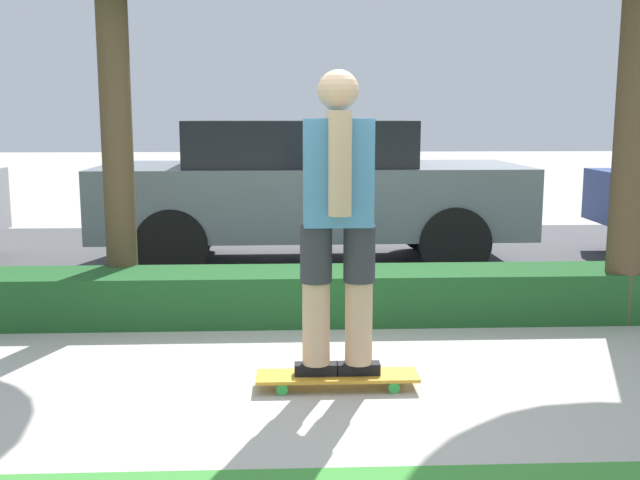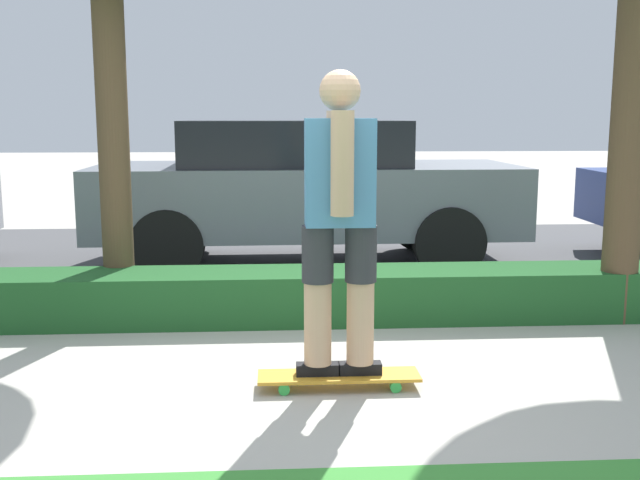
# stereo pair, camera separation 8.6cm
# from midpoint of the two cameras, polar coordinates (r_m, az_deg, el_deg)

# --- Properties ---
(ground_plane) EXTENTS (60.00, 60.00, 0.00)m
(ground_plane) POSITION_cam_midpoint_polar(r_m,az_deg,el_deg) (4.55, 0.21, -11.48)
(ground_plane) COLOR #ADA89E
(street_asphalt) EXTENTS (18.51, 5.00, 0.01)m
(street_asphalt) POSITION_cam_midpoint_polar(r_m,az_deg,el_deg) (8.60, -1.12, -1.42)
(street_asphalt) COLOR #474749
(street_asphalt) RESTS_ON ground_plane
(hedge_row) EXTENTS (18.51, 0.60, 0.40)m
(hedge_row) POSITION_cam_midpoint_polar(r_m,az_deg,el_deg) (6.02, -0.52, -4.24)
(hedge_row) COLOR #1E5123
(hedge_row) RESTS_ON ground_plane
(skateboard) EXTENTS (0.98, 0.24, 0.09)m
(skateboard) POSITION_cam_midpoint_polar(r_m,az_deg,el_deg) (4.58, 1.86, -10.37)
(skateboard) COLOR gold
(skateboard) RESTS_ON ground_plane
(skater_person) EXTENTS (0.51, 0.46, 1.80)m
(skater_person) POSITION_cam_midpoint_polar(r_m,az_deg,el_deg) (4.35, 1.93, 1.82)
(skater_person) COLOR black
(skater_person) RESTS_ON skateboard
(parked_car_middle) EXTENTS (4.57, 1.81, 1.58)m
(parked_car_middle) POSITION_cam_midpoint_polar(r_m,az_deg,el_deg) (8.20, -0.55, 3.96)
(parked_car_middle) COLOR slate
(parked_car_middle) RESTS_ON ground_plane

